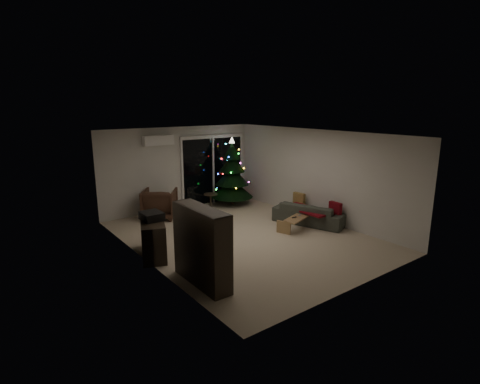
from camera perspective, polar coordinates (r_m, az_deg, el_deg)
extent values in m
plane|color=beige|center=(9.21, 0.63, -6.80)|extent=(6.50, 6.50, 0.00)
plane|color=white|center=(8.68, 0.67, 8.90)|extent=(6.50, 6.50, 0.00)
cube|color=silver|center=(11.56, -9.23, 3.59)|extent=(5.00, 0.02, 2.50)
cube|color=silver|center=(6.67, 17.95, -4.06)|extent=(5.00, 0.02, 2.50)
cube|color=silver|center=(7.64, -14.40, -1.65)|extent=(0.02, 6.50, 2.50)
cube|color=silver|center=(10.54, 11.50, 2.56)|extent=(0.02, 6.50, 2.50)
cube|color=black|center=(12.17, -4.15, 3.25)|extent=(2.20, 0.02, 2.10)
cube|color=white|center=(11.03, -12.35, 7.71)|extent=(0.90, 0.22, 0.28)
cube|color=#3F3833|center=(12.84, -5.32, -1.27)|extent=(2.60, 1.00, 0.10)
cube|color=white|center=(13.05, -6.30, 1.43)|extent=(2.20, 0.06, 1.00)
cube|color=black|center=(8.21, -13.13, -6.79)|extent=(0.90, 1.35, 0.79)
cube|color=black|center=(8.06, -13.31, -3.58)|extent=(0.40, 0.47, 0.17)
imported|color=#3D291C|center=(10.80, -12.12, -1.75)|extent=(1.26, 1.27, 0.83)
cube|color=silver|center=(9.48, -6.41, -4.79)|extent=(0.65, 0.65, 0.47)
cube|color=silver|center=(8.48, -6.02, -7.50)|extent=(0.52, 0.44, 0.33)
cube|color=silver|center=(9.75, -6.25, -4.89)|extent=(0.47, 0.41, 0.27)
cylinder|color=black|center=(11.39, -4.48, -1.52)|extent=(0.52, 0.52, 0.52)
cylinder|color=black|center=(11.46, -12.69, 1.49)|extent=(0.28, 0.28, 1.77)
imported|color=#494D46|center=(10.29, 10.55, -3.23)|extent=(1.35, 2.05, 0.56)
cube|color=maroon|center=(10.18, 10.20, -2.65)|extent=(0.60, 1.38, 0.05)
cube|color=#A89349|center=(10.83, 8.98, -1.08)|extent=(0.14, 0.38, 0.37)
cube|color=maroon|center=(10.01, 14.31, -2.54)|extent=(0.14, 0.37, 0.37)
cube|color=black|center=(9.62, 8.29, -3.84)|extent=(0.14, 0.04, 0.02)
cube|color=slate|center=(9.83, 9.11, -3.50)|extent=(0.13, 0.08, 0.02)
cone|color=black|center=(11.89, -1.23, 3.18)|extent=(1.73, 1.73, 2.16)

